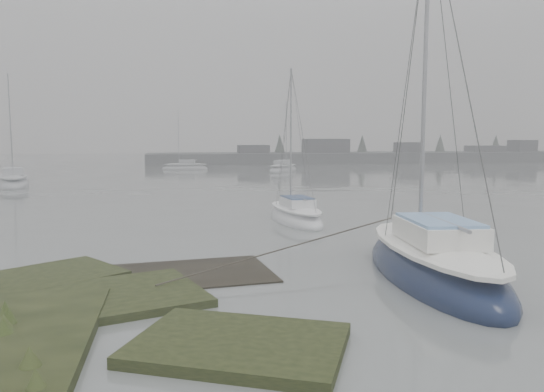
{
  "coord_description": "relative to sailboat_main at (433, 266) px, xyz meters",
  "views": [
    {
      "loc": [
        -0.54,
        -9.1,
        3.61
      ],
      "look_at": [
        2.42,
        6.73,
        1.8
      ],
      "focal_mm": 35.0,
      "sensor_mm": 36.0,
      "label": 1
    }
  ],
  "objects": [
    {
      "name": "ground",
      "position": [
        -5.92,
        26.87,
        -0.32
      ],
      "size": [
        160.0,
        160.0,
        0.0
      ],
      "primitive_type": "plane",
      "color": "slate",
      "rests_on": "ground"
    },
    {
      "name": "sailboat_far_c",
      "position": [
        -5.19,
        46.32,
        -0.1
      ],
      "size": [
        5.09,
        2.12,
        6.99
      ],
      "rotation": [
        0.0,
        0.0,
        1.47
      ],
      "color": "silver",
      "rests_on": "ground"
    },
    {
      "name": "sailboat_main",
      "position": [
        0.0,
        0.0,
        0.0
      ],
      "size": [
        3.05,
        7.45,
        10.24
      ],
      "rotation": [
        0.0,
        0.0,
        -0.09
      ],
      "color": "#131D3A",
      "rests_on": "ground"
    },
    {
      "name": "sailboat_far_a",
      "position": [
        -17.92,
        28.96,
        -0.04
      ],
      "size": [
        3.65,
        6.57,
        8.82
      ],
      "rotation": [
        0.0,
        0.0,
        0.27
      ],
      "color": "silver",
      "rests_on": "ground"
    },
    {
      "name": "sailboat_far_b",
      "position": [
        4.77,
        41.55,
        -0.08
      ],
      "size": [
        4.68,
        5.44,
        7.69
      ],
      "rotation": [
        0.0,
        0.0,
        -0.64
      ],
      "color": "#B7BCC2",
      "rests_on": "ground"
    },
    {
      "name": "far_shoreline",
      "position": [
        20.93,
        58.76,
        0.53
      ],
      "size": [
        60.0,
        8.0,
        4.15
      ],
      "color": "#4C4F51",
      "rests_on": "ground"
    },
    {
      "name": "sailboat_white",
      "position": [
        -1.38,
        9.49,
        -0.1
      ],
      "size": [
        2.18,
        5.13,
        7.03
      ],
      "rotation": [
        0.0,
        0.0,
        0.11
      ],
      "color": "white",
      "rests_on": "ground"
    }
  ]
}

